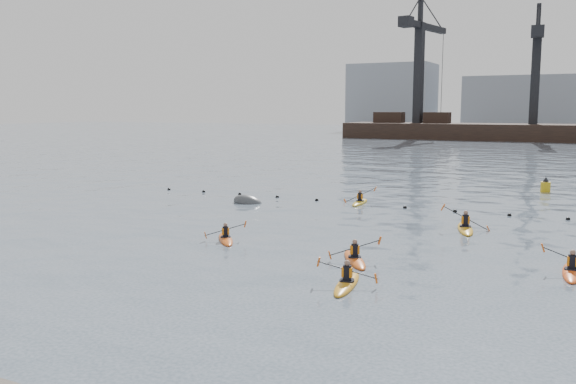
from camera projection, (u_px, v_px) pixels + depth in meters
name	position (u px, v px, depth m)	size (l,w,h in m)	color
ground	(153.00, 316.00, 17.68)	(400.00, 400.00, 0.00)	#394853
float_line	(382.00, 205.00, 37.79)	(33.24, 0.73, 0.24)	black
barge_pier	(531.00, 131.00, 114.61)	(72.00, 19.30, 29.50)	black
skyline	(560.00, 95.00, 148.06)	(141.00, 28.00, 22.00)	gray
kayaker_0	(355.00, 259.00, 24.08)	(2.17, 2.97, 1.09)	#D25313
kayaker_1	(347.00, 282.00, 20.77)	(2.10, 3.18, 1.03)	orange
kayaker_2	(226.00, 238.00, 27.90)	(2.23, 2.60, 0.98)	#D35313
kayaker_3	(465.00, 228.00, 30.26)	(2.38, 3.53, 1.41)	gold
kayaker_4	(572.00, 271.00, 22.24)	(2.18, 3.19, 1.16)	#E24D15
kayaker_5	(360.00, 202.00, 38.79)	(2.14, 3.10, 1.24)	gold
mooring_buoy	(248.00, 203.00, 38.98)	(1.95, 1.15, 0.98)	#3B3E40
nav_buoy	(545.00, 187.00, 44.04)	(0.69, 0.69, 1.25)	gold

